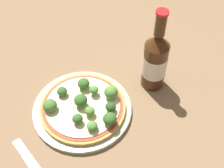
{
  "coord_description": "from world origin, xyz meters",
  "views": [
    {
      "loc": [
        -0.29,
        -0.35,
        0.63
      ],
      "look_at": [
        0.07,
        -0.04,
        0.06
      ],
      "focal_mm": 50.0,
      "sensor_mm": 36.0,
      "label": 1
    }
  ],
  "objects": [
    {
      "name": "ground_plane",
      "position": [
        0.0,
        0.0,
        0.0
      ],
      "size": [
        3.0,
        3.0,
        0.0
      ],
      "primitive_type": "plane",
      "color": "#846647"
    },
    {
      "name": "plate",
      "position": [
        -0.01,
        -0.01,
        0.01
      ],
      "size": [
        0.24,
        0.24,
        0.01
      ],
      "color": "#A3B293",
      "rests_on": "ground_plane"
    },
    {
      "name": "pizza",
      "position": [
        -0.01,
        -0.01,
        0.02
      ],
      "size": [
        0.21,
        0.21,
        0.01
      ],
      "color": "tan",
      "rests_on": "plate"
    },
    {
      "name": "broccoli_floret_0",
      "position": [
        0.04,
        0.02,
        0.04
      ],
      "size": [
        0.03,
        0.03,
        0.03
      ],
      "color": "#7A9E5B",
      "rests_on": "pizza"
    },
    {
      "name": "broccoli_floret_1",
      "position": [
        -0.01,
        -0.04,
        0.04
      ],
      "size": [
        0.02,
        0.02,
        0.02
      ],
      "color": "#7A9E5B",
      "rests_on": "pizza"
    },
    {
      "name": "broccoli_floret_2",
      "position": [
        -0.06,
        0.04,
        0.04
      ],
      "size": [
        0.03,
        0.03,
        0.03
      ],
      "color": "#7A9E5B",
      "rests_on": "pizza"
    },
    {
      "name": "broccoli_floret_3",
      "position": [
        0.03,
        -0.07,
        0.04
      ],
      "size": [
        0.02,
        0.02,
        0.03
      ],
      "color": "#7A9E5B",
      "rests_on": "pizza"
    },
    {
      "name": "broccoli_floret_4",
      "position": [
        0.04,
        -0.01,
        0.04
      ],
      "size": [
        0.02,
        0.02,
        0.03
      ],
      "color": "#7A9E5B",
      "rests_on": "pizza"
    },
    {
      "name": "broccoli_floret_5",
      "position": [
        0.06,
        -0.05,
        0.04
      ],
      "size": [
        0.03,
        0.03,
        0.03
      ],
      "color": "#7A9E5B",
      "rests_on": "pizza"
    },
    {
      "name": "broccoli_floret_6",
      "position": [
        -0.05,
        -0.04,
        0.04
      ],
      "size": [
        0.02,
        0.02,
        0.03
      ],
      "color": "#7A9E5B",
      "rests_on": "pizza"
    },
    {
      "name": "broccoli_floret_7",
      "position": [
        0.0,
        -0.09,
        0.04
      ],
      "size": [
        0.03,
        0.03,
        0.03
      ],
      "color": "#7A9E5B",
      "rests_on": "pizza"
    },
    {
      "name": "broccoli_floret_8",
      "position": [
        -0.02,
        0.05,
        0.04
      ],
      "size": [
        0.02,
        0.02,
        0.02
      ],
      "color": "#7A9E5B",
      "rests_on": "pizza"
    },
    {
      "name": "broccoli_floret_9",
      "position": [
        -0.04,
        -0.07,
        0.04
      ],
      "size": [
        0.02,
        0.02,
        0.02
      ],
      "color": "#7A9E5B",
      "rests_on": "pizza"
    },
    {
      "name": "broccoli_floret_10",
      "position": [
        -0.01,
        -0.01,
        0.05
      ],
      "size": [
        0.03,
        0.03,
        0.03
      ],
      "color": "#7A9E5B",
      "rests_on": "pizza"
    },
    {
      "name": "beer_bottle",
      "position": [
        0.18,
        -0.08,
        0.09
      ],
      "size": [
        0.06,
        0.06,
        0.23
      ],
      "color": "#472814",
      "rests_on": "ground_plane"
    }
  ]
}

